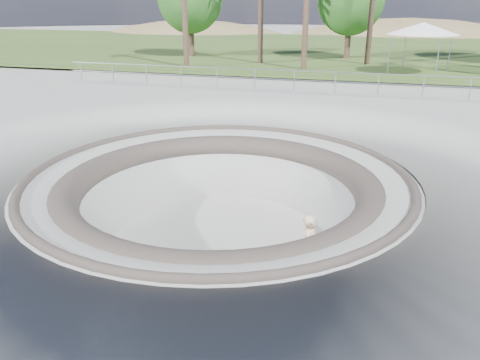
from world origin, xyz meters
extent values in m
plane|color=#A2A29D|center=(0.00, 0.00, 0.00)|extent=(180.00, 180.00, 0.00)
torus|color=#A2A29D|center=(0.00, 0.00, -2.00)|extent=(14.00, 14.00, 4.00)
cylinder|color=#A2A29D|center=(0.00, 0.00, -1.95)|extent=(6.60, 6.60, 0.10)
torus|color=#443B36|center=(0.00, 0.00, -0.02)|extent=(10.24, 10.24, 0.24)
torus|color=#443B36|center=(0.00, 0.00, -0.45)|extent=(8.91, 8.91, 0.81)
cube|color=#384E1F|center=(0.00, 34.00, 0.22)|extent=(180.00, 36.00, 0.12)
ellipsoid|color=olive|center=(-22.00, 55.00, -6.44)|extent=(50.40, 36.00, 23.40)
ellipsoid|color=olive|center=(8.00, 60.00, -7.87)|extent=(61.60, 44.00, 28.60)
cylinder|color=gray|center=(0.00, 12.00, 1.17)|extent=(25.00, 0.05, 0.05)
cylinder|color=gray|center=(0.00, 12.00, 0.72)|extent=(25.00, 0.05, 0.05)
cube|color=#905D39|center=(2.70, -1.51, -1.83)|extent=(0.84, 0.51, 0.02)
cylinder|color=#B2B3B7|center=(2.70, -1.51, -1.86)|extent=(0.09, 0.17, 0.04)
cylinder|color=#B2B3B7|center=(2.70, -1.51, -1.86)|extent=(0.09, 0.17, 0.04)
cylinder|color=silver|center=(2.70, -1.51, -1.87)|extent=(0.07, 0.05, 0.06)
cylinder|color=silver|center=(2.70, -1.51, -1.87)|extent=(0.07, 0.05, 0.06)
cylinder|color=silver|center=(2.70, -1.51, -1.87)|extent=(0.07, 0.05, 0.06)
cylinder|color=silver|center=(2.70, -1.51, -1.87)|extent=(0.07, 0.05, 0.06)
imported|color=beige|center=(2.70, -1.51, -0.98)|extent=(0.49, 0.66, 1.66)
cylinder|color=gray|center=(4.91, 17.91, 1.35)|extent=(0.06, 0.06, 2.14)
cylinder|color=gray|center=(7.63, 17.91, 1.35)|extent=(0.06, 0.06, 2.14)
cylinder|color=gray|center=(4.91, 20.64, 1.35)|extent=(0.06, 0.06, 2.14)
cylinder|color=gray|center=(7.63, 20.64, 1.35)|extent=(0.06, 0.06, 2.14)
cube|color=white|center=(6.27, 19.28, 2.52)|extent=(3.74, 3.74, 0.08)
cone|color=white|center=(6.27, 19.28, 2.86)|extent=(5.44, 5.44, 0.68)
cylinder|color=brown|center=(3.23, 22.95, 4.29)|extent=(0.36, 0.36, 8.24)
cylinder|color=brown|center=(-10.20, 24.40, 2.30)|extent=(0.44, 0.44, 4.25)
cylinder|color=brown|center=(1.64, 26.23, 2.22)|extent=(0.44, 0.44, 4.11)
camera|label=1|loc=(3.71, -11.11, 4.36)|focal=35.00mm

